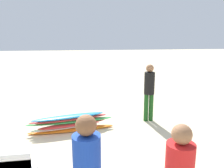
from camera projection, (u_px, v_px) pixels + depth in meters
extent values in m
cube|color=white|center=(12.00, 168.00, 2.93)|extent=(0.48, 0.04, 0.40)
ellipsoid|color=orange|center=(72.00, 129.00, 6.26)|extent=(2.41, 0.53, 0.08)
ellipsoid|color=white|center=(67.00, 127.00, 6.24)|extent=(1.94, 0.63, 0.08)
ellipsoid|color=red|center=(73.00, 124.00, 6.23)|extent=(1.91, 0.70, 0.08)
ellipsoid|color=green|center=(71.00, 121.00, 6.22)|extent=(2.41, 0.53, 0.08)
ellipsoid|color=red|center=(69.00, 119.00, 6.19)|extent=(2.17, 0.67, 0.08)
ellipsoid|color=#268CCC|center=(69.00, 117.00, 6.13)|extent=(2.01, 0.68, 0.08)
cylinder|color=#194C19|center=(146.00, 107.00, 6.94)|extent=(0.14, 0.14, 0.87)
cylinder|color=#194C19|center=(151.00, 107.00, 6.96)|extent=(0.14, 0.14, 0.87)
cylinder|color=black|center=(149.00, 83.00, 6.78)|extent=(0.32, 0.32, 0.69)
sphere|color=#9E6B47|center=(150.00, 68.00, 6.69)|extent=(0.24, 0.24, 0.24)
sphere|color=#9E6B47|center=(182.00, 134.00, 2.37)|extent=(0.22, 0.22, 0.22)
cylinder|color=#193FB2|center=(87.00, 164.00, 2.49)|extent=(0.32, 0.32, 0.69)
sphere|color=brown|center=(86.00, 125.00, 2.39)|extent=(0.24, 0.24, 0.24)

